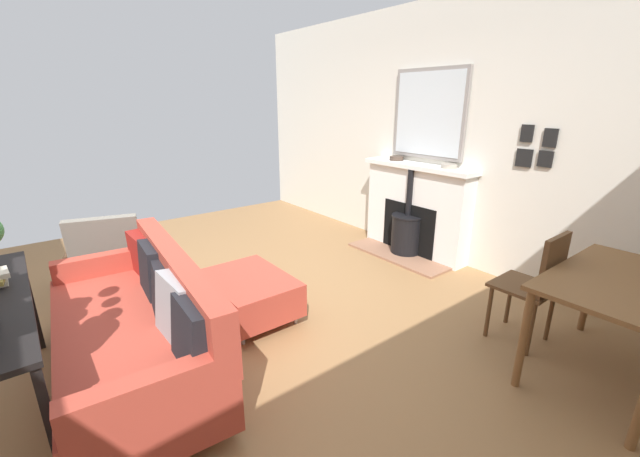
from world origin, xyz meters
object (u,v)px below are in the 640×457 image
at_px(mantel_bowl_far, 449,166).
at_px(armchair_accent, 108,249).
at_px(ottoman, 250,292).
at_px(mantel_bowl_near, 397,158).
at_px(fireplace, 414,214).
at_px(dining_chair_near_fireplace, 537,281).
at_px(dining_table, 622,293).
at_px(sofa, 140,325).

height_order(mantel_bowl_far, armchair_accent, mantel_bowl_far).
bearing_deg(ottoman, mantel_bowl_far, 173.77).
distance_m(mantel_bowl_near, ottoman, 2.54).
relative_size(fireplace, mantel_bowl_far, 8.55).
height_order(fireplace, ottoman, fireplace).
distance_m(mantel_bowl_near, armchair_accent, 3.32).
xyz_separation_m(armchair_accent, dining_chair_near_fireplace, (-2.31, 2.95, 0.10)).
height_order(mantel_bowl_far, dining_chair_near_fireplace, mantel_bowl_far).
height_order(ottoman, dining_chair_near_fireplace, dining_chair_near_fireplace).
xyz_separation_m(mantel_bowl_near, armchair_accent, (3.15, -0.80, -0.68)).
relative_size(dining_table, dining_chair_near_fireplace, 1.31).
height_order(fireplace, mantel_bowl_near, mantel_bowl_near).
xyz_separation_m(ottoman, dining_chair_near_fireplace, (-1.49, 1.66, 0.30)).
bearing_deg(dining_table, sofa, -39.14).
height_order(mantel_bowl_near, ottoman, mantel_bowl_near).
height_order(sofa, dining_chair_near_fireplace, dining_chair_near_fireplace).
height_order(mantel_bowl_far, sofa, mantel_bowl_far).
bearing_deg(sofa, mantel_bowl_near, -168.02).
bearing_deg(dining_chair_near_fireplace, armchair_accent, -51.94).
relative_size(mantel_bowl_far, ottoman, 0.20).
bearing_deg(armchair_accent, mantel_bowl_far, 153.92).
xyz_separation_m(fireplace, dining_table, (0.81, 2.29, 0.15)).
bearing_deg(armchair_accent, dining_chair_near_fireplace, 128.06).
bearing_deg(dining_table, mantel_bowl_far, -113.98).
distance_m(mantel_bowl_far, sofa, 3.34).
relative_size(fireplace, dining_table, 1.23).
height_order(mantel_bowl_far, ottoman, mantel_bowl_far).
relative_size(fireplace, dining_chair_near_fireplace, 1.61).
bearing_deg(mantel_bowl_near, dining_chair_near_fireplace, 68.54).
height_order(fireplace, sofa, fireplace).
bearing_deg(dining_chair_near_fireplace, mantel_bowl_far, -121.05).
bearing_deg(dining_chair_near_fireplace, dining_table, 89.92).
relative_size(fireplace, armchair_accent, 1.80).
bearing_deg(mantel_bowl_far, ottoman, -6.23).
distance_m(fireplace, mantel_bowl_near, 0.72).
bearing_deg(ottoman, sofa, 12.18).
bearing_deg(mantel_bowl_near, sofa, 11.98).
relative_size(mantel_bowl_far, dining_chair_near_fireplace, 0.19).
relative_size(mantel_bowl_near, ottoman, 0.20).
relative_size(mantel_bowl_near, dining_table, 0.14).
relative_size(sofa, armchair_accent, 2.47).
relative_size(mantel_bowl_far, armchair_accent, 0.21).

